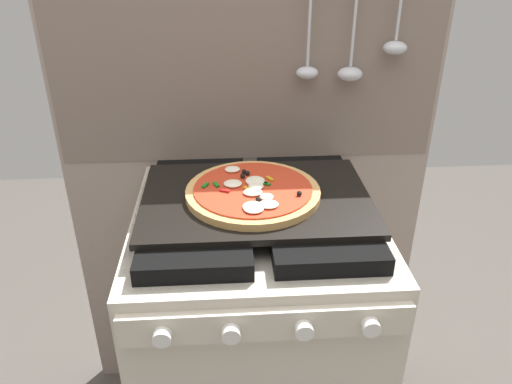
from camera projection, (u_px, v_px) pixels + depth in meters
kitchen_backsplash at (250, 180)px, 1.54m from camera, size 1.10×0.09×1.55m
stove at (256, 341)px, 1.41m from camera, size 0.60×0.64×0.90m
baking_tray at (256, 199)px, 1.19m from camera, size 0.54×0.38×0.02m
pizza_left at (253, 191)px, 1.19m from camera, size 0.32×0.32×0.03m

